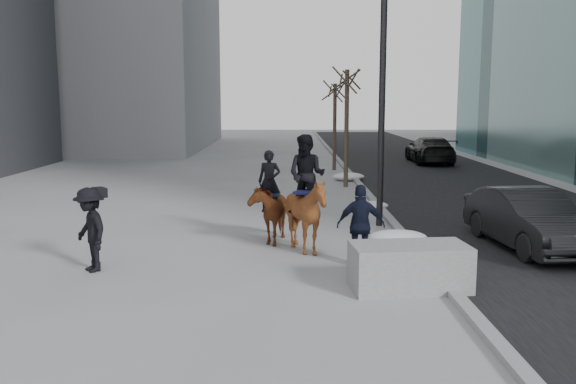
{
  "coord_description": "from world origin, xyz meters",
  "views": [
    {
      "loc": [
        -0.04,
        -12.18,
        3.54
      ],
      "look_at": [
        0.0,
        1.2,
        1.5
      ],
      "focal_mm": 38.0,
      "sensor_mm": 36.0,
      "label": 1
    }
  ],
  "objects_px": {
    "planter": "(409,267)",
    "mounted_right": "(307,206)",
    "car_near": "(528,219)",
    "mounted_left": "(269,208)"
  },
  "relations": [
    {
      "from": "planter",
      "to": "mounted_right",
      "type": "relative_size",
      "value": 0.79
    },
    {
      "from": "car_near",
      "to": "planter",
      "type": "bearing_deg",
      "value": -143.53
    },
    {
      "from": "planter",
      "to": "mounted_left",
      "type": "bearing_deg",
      "value": 124.41
    },
    {
      "from": "planter",
      "to": "mounted_left",
      "type": "height_order",
      "value": "mounted_left"
    },
    {
      "from": "mounted_left",
      "to": "planter",
      "type": "bearing_deg",
      "value": -55.59
    },
    {
      "from": "planter",
      "to": "mounted_right",
      "type": "height_order",
      "value": "mounted_right"
    },
    {
      "from": "mounted_left",
      "to": "mounted_right",
      "type": "xyz_separation_m",
      "value": [
        0.9,
        -1.19,
        0.25
      ]
    },
    {
      "from": "car_near",
      "to": "mounted_right",
      "type": "distance_m",
      "value": 5.33
    },
    {
      "from": "car_near",
      "to": "mounted_left",
      "type": "height_order",
      "value": "mounted_left"
    },
    {
      "from": "mounted_left",
      "to": "mounted_right",
      "type": "height_order",
      "value": "mounted_right"
    }
  ]
}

